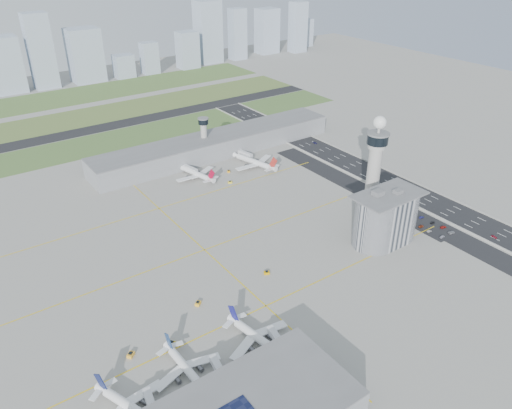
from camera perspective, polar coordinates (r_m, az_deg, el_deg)
ground at (r=288.13m, az=4.04°, el=-5.36°), size 1000.00×1000.00×0.00m
grass_strip_0 at (r=458.31m, az=-16.08°, el=7.03°), size 480.00×50.00×0.08m
grass_strip_1 at (r=526.12m, az=-19.03°, el=9.36°), size 480.00×60.00×0.08m
grass_strip_2 at (r=600.35m, az=-21.46°, el=11.24°), size 480.00×70.00×0.08m
runway at (r=491.50m, az=-17.63°, el=8.27°), size 480.00×22.00×0.10m
highway at (r=362.74m, az=18.34°, el=0.80°), size 28.00×500.00×0.10m
barrier_left at (r=352.25m, az=16.95°, el=0.27°), size 0.60×500.00×1.20m
barrier_right at (r=372.99m, az=19.68°, el=1.45°), size 0.60×500.00×1.20m
landside_road at (r=339.45m, az=17.04°, el=-0.98°), size 18.00×260.00×0.08m
parking_lot at (r=332.04m, az=18.40°, el=-1.91°), size 20.00×44.00×0.10m
taxiway_line_h_0 at (r=249.54m, az=1.13°, el=-11.52°), size 260.00×0.60×0.01m
taxiway_line_h_1 at (r=290.13m, az=-5.92°, el=-5.19°), size 260.00×0.60×0.01m
taxiway_line_h_2 at (r=336.58m, az=-11.03°, el=-0.45°), size 260.00×0.60×0.01m
taxiway_line_v at (r=290.13m, az=-5.92°, el=-5.19°), size 0.60×260.00×0.01m
control_tower at (r=321.31m, az=13.43°, el=4.81°), size 14.00×14.00×64.50m
secondary_tower at (r=405.83m, az=-5.98°, el=8.06°), size 8.60×8.60×31.90m
admin_building at (r=299.09m, az=14.60°, el=-1.48°), size 42.00×24.00×33.50m
terminal_pier at (r=412.77m, az=-4.55°, el=6.87°), size 210.00×32.00×15.80m
airplane_near_a at (r=207.42m, az=-14.07°, el=-21.23°), size 43.62×46.77×10.53m
airplane_near_b at (r=216.14m, az=-7.82°, el=-17.88°), size 32.27×37.57×10.24m
airplane_near_c at (r=226.56m, az=0.41°, el=-14.70°), size 39.23×44.10×10.99m
airplane_far_a at (r=373.38m, az=-7.00°, el=3.92°), size 42.73×47.38×11.43m
airplane_far_b at (r=388.84m, az=-0.25°, el=5.28°), size 47.51×52.57×12.62m
jet_bridge_near_1 at (r=211.97m, az=-3.56°, el=-19.71°), size 5.39×14.31×5.70m
jet_bridge_near_2 at (r=223.77m, az=3.23°, el=-16.39°), size 5.39×14.31×5.70m
jet_bridge_far_0 at (r=385.17m, az=-8.13°, el=4.18°), size 5.39×14.31×5.70m
jet_bridge_far_1 at (r=407.95m, az=-1.91°, el=5.90°), size 5.39×14.31×5.70m
tug_0 at (r=231.18m, az=-14.13°, el=-16.27°), size 4.16×4.01×2.00m
tug_1 at (r=232.32m, az=-9.63°, el=-15.38°), size 4.13×4.40×2.11m
tug_2 at (r=251.32m, az=-6.65°, el=-11.13°), size 3.93×3.77×1.89m
tug_3 at (r=269.57m, az=1.23°, el=-7.77°), size 3.59×3.17×1.74m
tug_4 at (r=364.03m, az=-2.99°, el=2.58°), size 3.38×2.77×1.70m
tug_5 at (r=381.36m, az=-3.15°, el=3.84°), size 3.15×3.45×1.65m
car_lot_0 at (r=319.55m, az=20.50°, el=-3.45°), size 3.84×1.71×1.28m
car_lot_1 at (r=322.80m, az=19.20°, el=-2.88°), size 3.48×1.53×1.11m
car_lot_2 at (r=326.24m, az=18.35°, el=-2.37°), size 4.21×2.38×1.11m
car_lot_3 at (r=330.29m, az=17.54°, el=-1.83°), size 3.95×1.95×1.10m
car_lot_4 at (r=333.51m, az=16.21°, el=-1.29°), size 3.58×1.53×1.20m
car_lot_5 at (r=337.19m, az=15.53°, el=-0.85°), size 3.62×1.36×1.18m
car_lot_6 at (r=325.89m, az=21.44°, el=-2.98°), size 4.95×2.91×1.29m
car_lot_7 at (r=329.78m, az=20.62°, el=-2.43°), size 4.59×2.46×1.27m
car_lot_8 at (r=332.40m, az=19.54°, el=-1.97°), size 3.56×1.53×1.20m
car_lot_9 at (r=336.29m, az=18.39°, el=-1.39°), size 3.59×1.45×1.16m
car_lot_10 at (r=340.83m, az=17.25°, el=-0.77°), size 4.76×2.45×1.28m
car_lot_11 at (r=345.31m, az=16.47°, el=-0.25°), size 4.55×2.46×1.25m
car_hw_0 at (r=331.61m, az=25.58°, el=-3.35°), size 1.90×3.75×1.23m
car_hw_1 at (r=385.30m, az=13.71°, el=3.26°), size 1.30×3.63×1.19m
car_hw_2 at (r=437.62m, az=6.75°, el=7.02°), size 1.96×3.98×1.09m
car_hw_4 at (r=474.03m, az=0.58°, el=8.96°), size 1.77×3.72×1.23m
skyline_bldg_7 at (r=640.11m, az=-26.85°, el=14.04°), size 35.76×28.61×61.22m
skyline_bldg_8 at (r=639.95m, az=-23.41°, el=15.78°), size 26.33×21.06×83.39m
skyline_bldg_9 at (r=654.94m, az=-18.94°, el=15.84°), size 36.96×29.57×62.11m
skyline_bldg_10 at (r=663.96m, az=-14.86°, el=15.04°), size 23.01×18.41×27.75m
skyline_bldg_11 at (r=675.22m, az=-12.07°, el=16.06°), size 20.22×16.18×38.97m
skyline_bldg_12 at (r=695.32m, az=-7.82°, el=17.10°), size 26.14×20.92×46.89m
skyline_bldg_13 at (r=721.03m, az=-5.51°, el=19.03°), size 32.26×25.81×81.20m
skyline_bldg_14 at (r=738.74m, az=-2.13°, el=18.88°), size 21.59×17.28×68.75m
skyline_bldg_15 at (r=779.31m, az=1.26°, el=19.21°), size 30.25×24.20×63.40m
skyline_bldg_16 at (r=789.45m, az=4.81°, el=19.55°), size 23.04×18.43×71.56m
skyline_bldg_17 at (r=835.82m, az=5.55°, el=18.97°), size 22.64×18.11×41.06m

